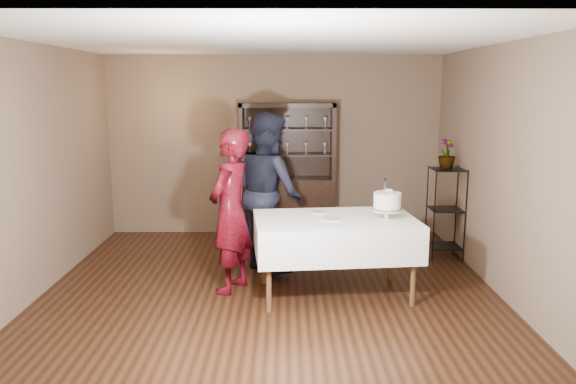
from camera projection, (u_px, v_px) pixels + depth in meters
name	position (u px, v px, depth m)	size (l,w,h in m)	color
floor	(270.00, 289.00, 6.31)	(5.00, 5.00, 0.00)	black
ceiling	(269.00, 41.00, 5.80)	(5.00, 5.00, 0.00)	white
back_wall	(274.00, 146.00, 8.51)	(5.00, 0.02, 2.70)	brown
wall_left	(38.00, 170.00, 6.04)	(0.02, 5.00, 2.70)	brown
wall_right	(500.00, 170.00, 6.07)	(0.02, 5.00, 2.70)	brown
china_hutch	(287.00, 193.00, 8.40)	(1.40, 0.48, 2.00)	black
plant_etagere	(446.00, 209.00, 7.37)	(0.42, 0.42, 1.20)	black
cake_table	(335.00, 236.00, 6.03)	(1.80, 1.21, 0.86)	white
woman	(231.00, 211.00, 6.12)	(0.66, 0.43, 1.80)	#310408
man	(269.00, 192.00, 6.86)	(0.94, 0.73, 1.94)	black
cake	(387.00, 202.00, 5.92)	(0.32, 0.32, 0.44)	white
plate_near	(331.00, 219.00, 5.91)	(0.22, 0.22, 0.01)	white
plate_far	(319.00, 212.00, 6.22)	(0.17, 0.17, 0.01)	white
potted_plant	(447.00, 154.00, 7.28)	(0.22, 0.22, 0.39)	#41642F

